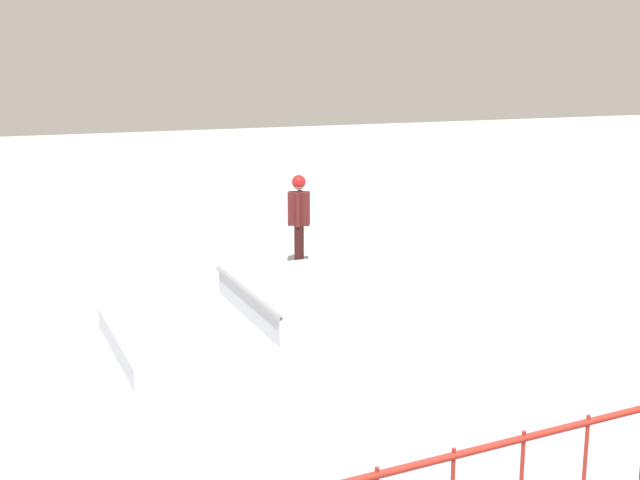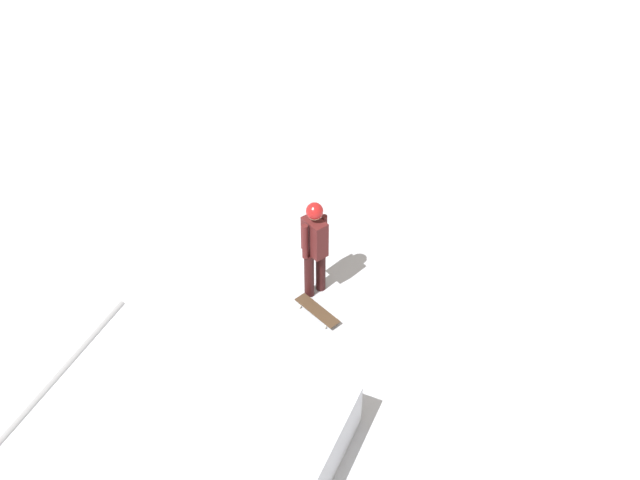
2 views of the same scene
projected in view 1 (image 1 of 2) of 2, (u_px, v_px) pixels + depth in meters
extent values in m
plane|color=#B2B7C1|center=(412.00, 318.00, 12.54)|extent=(60.00, 60.00, 0.00)
cube|color=silver|center=(364.00, 300.00, 12.25)|extent=(3.72, 2.77, 0.70)
cube|color=silver|center=(183.00, 338.00, 11.25)|extent=(1.92, 2.68, 0.30)
cylinder|color=gray|center=(246.00, 291.00, 11.47)|extent=(0.20, 2.60, 0.08)
cylinder|color=black|center=(298.00, 248.00, 15.12)|extent=(0.15, 0.15, 0.82)
cylinder|color=black|center=(300.00, 246.00, 15.34)|extent=(0.15, 0.15, 0.82)
cube|color=#4C1919|center=(299.00, 208.00, 15.07)|extent=(0.44, 0.36, 0.60)
cylinder|color=#4C1919|center=(298.00, 210.00, 14.90)|extent=(0.09, 0.09, 0.60)
cylinder|color=#4C1919|center=(300.00, 207.00, 15.24)|extent=(0.09, 0.09, 0.60)
sphere|color=tan|center=(299.00, 184.00, 14.97)|extent=(0.22, 0.22, 0.22)
sphere|color=#A51919|center=(299.00, 182.00, 14.96)|extent=(0.25, 0.25, 0.25)
cube|color=#3F2D1E|center=(320.00, 269.00, 15.01)|extent=(0.82, 0.47, 0.02)
cylinder|color=silver|center=(304.00, 273.00, 14.91)|extent=(0.06, 0.05, 0.06)
cylinder|color=silver|center=(305.00, 270.00, 15.13)|extent=(0.06, 0.05, 0.06)
cylinder|color=silver|center=(336.00, 274.00, 14.90)|extent=(0.06, 0.05, 0.06)
cylinder|color=silver|center=(336.00, 270.00, 15.13)|extent=(0.06, 0.05, 0.06)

